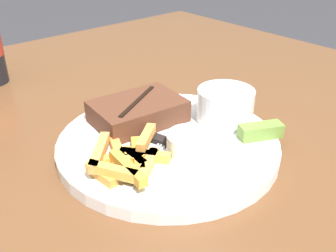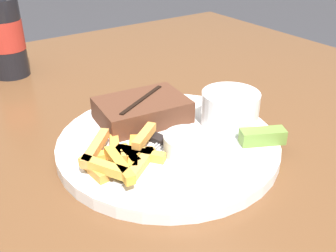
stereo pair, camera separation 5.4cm
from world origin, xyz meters
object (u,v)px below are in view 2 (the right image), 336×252
(dinner_plate, at_px, (168,144))
(dipping_sauce_cup, at_px, (190,142))
(coleslaw_cup, at_px, (230,106))
(beer_bottle, at_px, (4,33))
(pickle_spear, at_px, (263,136))
(fork_utensil, at_px, (136,167))
(knife_utensil, at_px, (140,132))
(steak_portion, at_px, (142,110))

(dinner_plate, height_order, dipping_sauce_cup, dipping_sauce_cup)
(coleslaw_cup, relative_size, beer_bottle, 0.34)
(dipping_sauce_cup, distance_m, pickle_spear, 0.10)
(coleslaw_cup, bearing_deg, dinner_plate, 171.83)
(pickle_spear, relative_size, beer_bottle, 0.26)
(coleslaw_cup, xyz_separation_m, fork_utensil, (-0.17, -0.02, -0.03))
(coleslaw_cup, distance_m, fork_utensil, 0.18)
(fork_utensil, height_order, beer_bottle, beer_bottle)
(knife_utensil, bearing_deg, fork_utensil, 129.82)
(steak_portion, distance_m, pickle_spear, 0.18)
(coleslaw_cup, distance_m, beer_bottle, 0.48)
(steak_portion, relative_size, dipping_sauce_cup, 2.26)
(steak_portion, distance_m, dipping_sauce_cup, 0.11)
(steak_portion, height_order, coleslaw_cup, coleslaw_cup)
(steak_portion, xyz_separation_m, beer_bottle, (-0.10, 0.35, 0.05))
(dinner_plate, relative_size, steak_portion, 2.20)
(dinner_plate, bearing_deg, beer_bottle, 103.44)
(beer_bottle, bearing_deg, pickle_spear, -68.28)
(steak_portion, relative_size, pickle_spear, 2.17)
(coleslaw_cup, height_order, pickle_spear, coleslaw_cup)
(dinner_plate, distance_m, pickle_spear, 0.13)
(dipping_sauce_cup, bearing_deg, steak_portion, 92.95)
(pickle_spear, bearing_deg, dinner_plate, 140.32)
(pickle_spear, distance_m, knife_utensil, 0.17)
(dipping_sauce_cup, relative_size, fork_utensil, 0.50)
(fork_utensil, relative_size, knife_utensil, 0.77)
(knife_utensil, bearing_deg, pickle_spear, -148.66)
(coleslaw_cup, height_order, knife_utensil, coleslaw_cup)
(steak_portion, height_order, knife_utensil, steak_portion)
(knife_utensil, bearing_deg, steak_portion, -51.05)
(steak_portion, xyz_separation_m, fork_utensil, (-0.07, -0.11, -0.01))
(dipping_sauce_cup, xyz_separation_m, knife_utensil, (-0.03, 0.08, -0.01))
(dipping_sauce_cup, bearing_deg, dinner_plate, 96.23)
(dinner_plate, relative_size, coleslaw_cup, 3.64)
(pickle_spear, relative_size, knife_utensil, 0.40)
(knife_utensil, bearing_deg, dinner_plate, -157.99)
(steak_portion, distance_m, beer_bottle, 0.37)
(dipping_sauce_cup, distance_m, fork_utensil, 0.08)
(pickle_spear, xyz_separation_m, fork_utensil, (-0.17, 0.05, -0.01))
(coleslaw_cup, xyz_separation_m, knife_utensil, (-0.13, 0.05, -0.03))
(coleslaw_cup, relative_size, fork_utensil, 0.68)
(pickle_spear, bearing_deg, steak_portion, 123.70)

